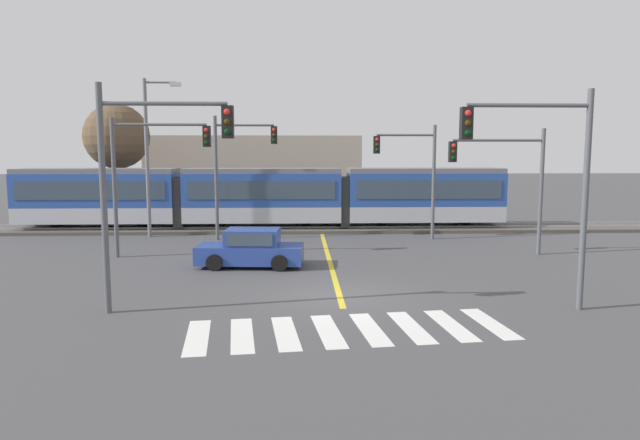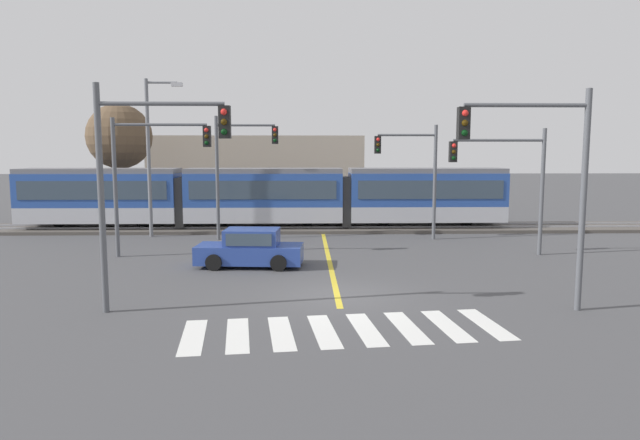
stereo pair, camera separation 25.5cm
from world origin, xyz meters
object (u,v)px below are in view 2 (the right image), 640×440
(traffic_light_mid_left, at_px, (148,163))
(traffic_light_mid_right, at_px, (509,172))
(light_rail_tram, at_px, (264,195))
(bare_tree_far_west, at_px, (119,137))
(sedan_crossing, at_px, (250,249))
(traffic_light_far_left, at_px, (237,160))
(traffic_light_near_left, at_px, (143,165))
(street_lamp_west, at_px, (152,148))
(traffic_light_near_right, at_px, (543,167))
(traffic_light_far_right, at_px, (415,165))

(traffic_light_mid_left, relative_size, traffic_light_mid_right, 1.08)
(light_rail_tram, relative_size, bare_tree_far_west, 3.67)
(light_rail_tram, distance_m, sedan_crossing, 10.87)
(sedan_crossing, height_order, traffic_light_mid_right, traffic_light_mid_right)
(bare_tree_far_west, bearing_deg, traffic_light_far_left, -42.72)
(traffic_light_mid_left, height_order, traffic_light_near_left, traffic_light_near_left)
(traffic_light_mid_left, distance_m, street_lamp_west, 6.18)
(traffic_light_mid_right, distance_m, bare_tree_far_west, 24.45)
(traffic_light_near_left, distance_m, bare_tree_far_west, 22.57)
(traffic_light_mid_left, height_order, traffic_light_near_right, traffic_light_near_right)
(traffic_light_near_right, bearing_deg, traffic_light_near_left, 179.15)
(traffic_light_mid_right, bearing_deg, bare_tree_far_west, 148.89)
(light_rail_tram, distance_m, bare_tree_far_west, 10.97)
(traffic_light_near_left, height_order, street_lamp_west, street_lamp_west)
(light_rail_tram, xyz_separation_m, traffic_light_mid_left, (-4.39, -8.49, 2.03))
(traffic_light_mid_left, bearing_deg, traffic_light_near_right, -33.47)
(traffic_light_mid_left, bearing_deg, traffic_light_near_left, -75.69)
(light_rail_tram, distance_m, traffic_light_near_left, 17.48)
(bare_tree_far_west, bearing_deg, traffic_light_mid_left, -67.57)
(traffic_light_near_left, bearing_deg, traffic_light_mid_left, 104.31)
(traffic_light_mid_left, relative_size, street_lamp_west, 0.72)
(street_lamp_west, xyz_separation_m, bare_tree_far_west, (-3.78, 6.58, 0.78))
(traffic_light_far_right, xyz_separation_m, traffic_light_near_left, (-10.20, -13.31, 0.34))
(light_rail_tram, distance_m, traffic_light_far_left, 4.44)
(traffic_light_near_right, bearing_deg, traffic_light_far_right, 94.31)
(sedan_crossing, distance_m, street_lamp_west, 10.96)
(sedan_crossing, height_order, traffic_light_mid_left, traffic_light_mid_left)
(bare_tree_far_west, bearing_deg, street_lamp_west, -60.10)
(street_lamp_west, bearing_deg, traffic_light_near_right, -45.05)
(sedan_crossing, xyz_separation_m, traffic_light_mid_left, (-4.55, 2.29, 3.37))
(bare_tree_far_west, bearing_deg, traffic_light_near_right, -49.03)
(traffic_light_mid_left, height_order, street_lamp_west, street_lamp_west)
(traffic_light_mid_left, height_order, bare_tree_far_west, bare_tree_far_west)
(traffic_light_mid_left, bearing_deg, sedan_crossing, -26.70)
(traffic_light_far_right, bearing_deg, sedan_crossing, -138.86)
(traffic_light_mid_right, bearing_deg, street_lamp_west, 160.59)
(light_rail_tram, height_order, street_lamp_west, street_lamp_west)
(sedan_crossing, xyz_separation_m, traffic_light_far_right, (7.88, 6.88, 3.16))
(traffic_light_far_right, distance_m, traffic_light_near_left, 16.78)
(light_rail_tram, bearing_deg, street_lamp_west, -156.55)
(light_rail_tram, bearing_deg, traffic_light_near_left, -97.17)
(traffic_light_near_right, bearing_deg, traffic_light_mid_right, 75.71)
(street_lamp_west, bearing_deg, traffic_light_mid_left, -76.82)
(light_rail_tram, height_order, traffic_light_mid_right, traffic_light_mid_right)
(sedan_crossing, height_order, traffic_light_near_right, traffic_light_near_right)
(traffic_light_far_left, height_order, traffic_light_near_left, traffic_light_near_left)
(traffic_light_far_left, bearing_deg, traffic_light_mid_left, -124.44)
(traffic_light_mid_right, relative_size, street_lamp_west, 0.67)
(light_rail_tram, relative_size, traffic_light_mid_left, 4.65)
(traffic_light_near_left, xyz_separation_m, street_lamp_west, (-3.63, 14.70, 0.54))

